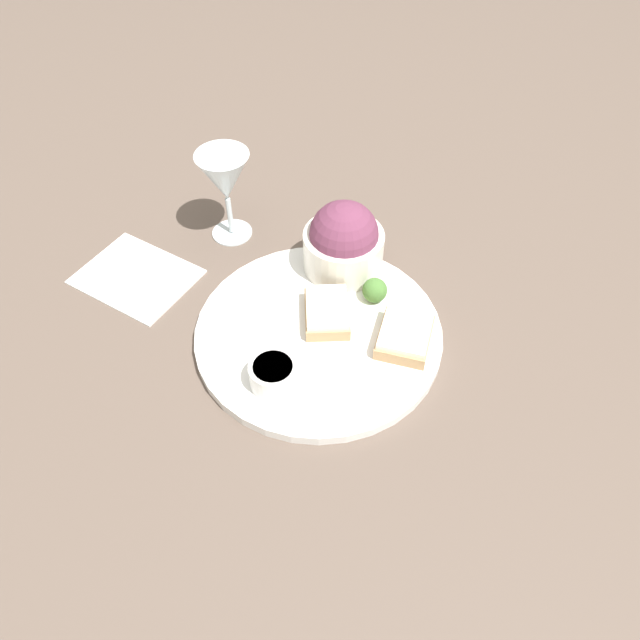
# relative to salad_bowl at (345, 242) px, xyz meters

# --- Properties ---
(ground_plane) EXTENTS (4.00, 4.00, 0.00)m
(ground_plane) POSITION_rel_salad_bowl_xyz_m (0.12, -0.03, -0.06)
(ground_plane) COLOR brown
(dinner_plate) EXTENTS (0.32, 0.32, 0.01)m
(dinner_plate) POSITION_rel_salad_bowl_xyz_m (0.12, -0.03, -0.05)
(dinner_plate) COLOR white
(dinner_plate) RESTS_ON ground_plane
(salad_bowl) EXTENTS (0.11, 0.11, 0.10)m
(salad_bowl) POSITION_rel_salad_bowl_xyz_m (0.00, 0.00, 0.00)
(salad_bowl) COLOR silver
(salad_bowl) RESTS_ON dinner_plate
(sauce_ramekin) EXTENTS (0.06, 0.06, 0.03)m
(sauce_ramekin) POSITION_rel_salad_bowl_xyz_m (0.20, -0.09, -0.03)
(sauce_ramekin) COLOR white
(sauce_ramekin) RESTS_ON dinner_plate
(cheese_toast_near) EXTENTS (0.09, 0.08, 0.03)m
(cheese_toast_near) POSITION_rel_salad_bowl_xyz_m (0.14, 0.07, -0.03)
(cheese_toast_near) COLOR tan
(cheese_toast_near) RESTS_ON dinner_plate
(cheese_toast_far) EXTENTS (0.08, 0.06, 0.03)m
(cheese_toast_far) POSITION_rel_salad_bowl_xyz_m (0.10, -0.02, -0.03)
(cheese_toast_far) COLOR tan
(cheese_toast_far) RESTS_ON dinner_plate
(wine_glass) EXTENTS (0.08, 0.08, 0.14)m
(wine_glass) POSITION_rel_salad_bowl_xyz_m (-0.09, -0.17, 0.04)
(wine_glass) COLOR silver
(wine_glass) RESTS_ON ground_plane
(garnish) EXTENTS (0.03, 0.03, 0.03)m
(garnish) POSITION_rel_salad_bowl_xyz_m (0.06, 0.04, -0.03)
(garnish) COLOR #477533
(garnish) RESTS_ON dinner_plate
(napkin) EXTENTS (0.19, 0.20, 0.01)m
(napkin) POSITION_rel_salad_bowl_xyz_m (0.01, -0.29, -0.06)
(napkin) COLOR white
(napkin) RESTS_ON ground_plane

